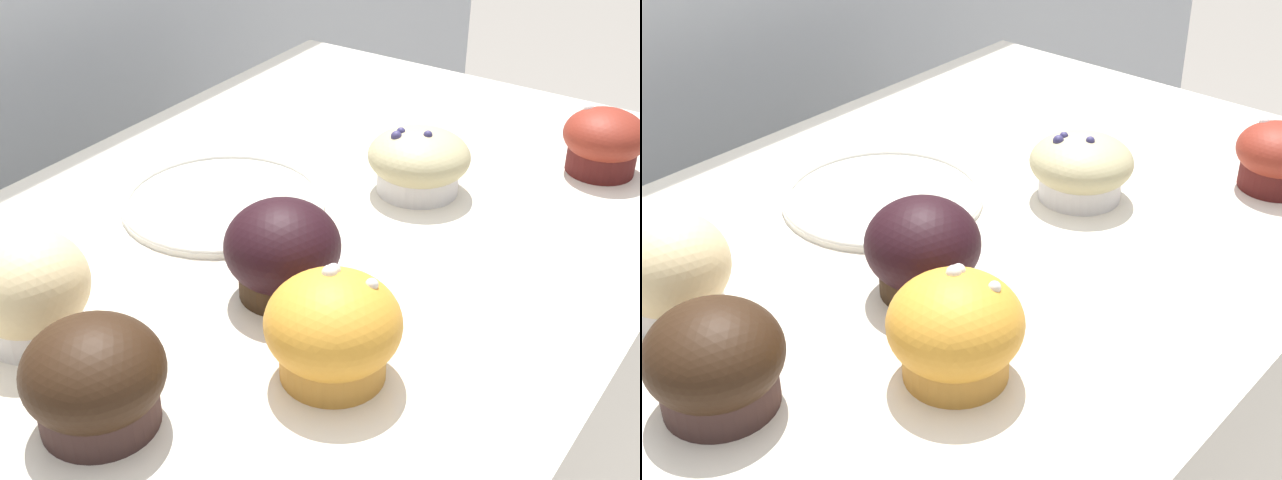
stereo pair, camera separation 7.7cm
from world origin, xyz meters
TOP-DOWN VIEW (x-y plane):
  - muffin_front_center at (-0.28, -0.03)m, footprint 0.10×0.10m
  - muffin_back_left at (-0.07, -0.04)m, footprint 0.10×0.10m
  - muffin_back_right at (0.31, -0.19)m, footprint 0.09×0.09m
  - muffin_front_left at (-0.23, 0.09)m, footprint 0.10×0.10m
  - muffin_front_right at (0.16, -0.05)m, footprint 0.11×0.11m
  - muffin_back_center at (-0.14, -0.14)m, footprint 0.11×0.11m
  - serving_plate at (0.02, 0.10)m, footprint 0.21×0.21m

SIDE VIEW (x-z plane):
  - serving_plate at x=0.02m, z-range 0.95..0.96m
  - muffin_front_right at x=0.16m, z-range 0.95..1.02m
  - muffin_back_right at x=0.31m, z-range 0.95..1.02m
  - muffin_front_center at x=-0.28m, z-range 0.95..1.03m
  - muffin_back_center at x=-0.14m, z-range 0.95..1.04m
  - muffin_back_left at x=-0.07m, z-range 0.95..1.04m
  - muffin_front_left at x=-0.23m, z-range 0.95..1.04m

